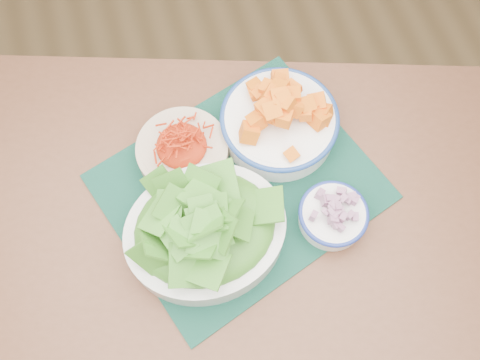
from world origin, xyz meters
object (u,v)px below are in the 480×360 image
at_px(carrot_bowl, 182,148).
at_px(placemat, 240,186).
at_px(squash_bowl, 280,118).
at_px(onion_bowl, 333,215).
at_px(table, 218,243).
at_px(lettuce_bowl, 205,228).

bearing_deg(carrot_bowl, placemat, -46.59).
height_order(squash_bowl, onion_bowl, squash_bowl).
xyz_separation_m(table, onion_bowl, (0.21, -0.05, 0.14)).
bearing_deg(onion_bowl, table, 166.77).
bearing_deg(placemat, table, -154.76).
distance_m(squash_bowl, onion_bowl, 0.21).
bearing_deg(lettuce_bowl, carrot_bowl, 87.17).
bearing_deg(table, lettuce_bowl, -121.70).
bearing_deg(squash_bowl, carrot_bowl, 180.00).
distance_m(table, placemat, 0.14).
relative_size(carrot_bowl, squash_bowl, 0.72).
height_order(placemat, squash_bowl, squash_bowl).
bearing_deg(table, onion_bowl, 4.84).
relative_size(table, lettuce_bowl, 4.31).
xyz_separation_m(squash_bowl, onion_bowl, (0.04, -0.21, -0.02)).
distance_m(placemat, squash_bowl, 0.15).
distance_m(table, onion_bowl, 0.26).
bearing_deg(carrot_bowl, lettuce_bowl, -90.01).
relative_size(placemat, carrot_bowl, 2.42).
height_order(placemat, onion_bowl, onion_bowl).
distance_m(table, squash_bowl, 0.29).
height_order(table, squash_bowl, squash_bowl).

